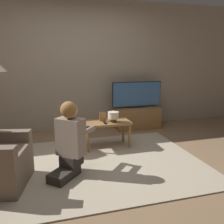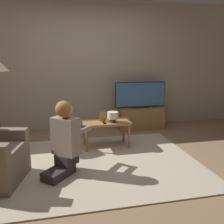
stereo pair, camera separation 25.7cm
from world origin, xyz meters
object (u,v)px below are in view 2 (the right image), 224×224
(person_kneeling, at_px, (65,137))
(table_lamp, at_px, (113,116))
(tv, at_px, (140,95))
(coffee_table, at_px, (106,125))

(person_kneeling, relative_size, table_lamp, 5.26)
(tv, xyz_separation_m, table_lamp, (-0.82, -1.03, -0.16))
(coffee_table, bearing_deg, table_lamp, -32.27)
(tv, bearing_deg, coffee_table, -133.45)
(tv, relative_size, table_lamp, 5.94)
(person_kneeling, xyz_separation_m, table_lamp, (0.79, 0.76, 0.06))
(coffee_table, xyz_separation_m, person_kneeling, (-0.70, -0.83, 0.11))
(coffee_table, height_order, person_kneeling, person_kneeling)
(coffee_table, xyz_separation_m, table_lamp, (0.10, -0.06, 0.16))
(tv, relative_size, coffee_table, 1.38)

